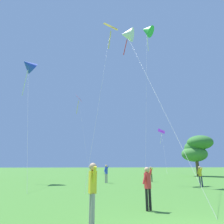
% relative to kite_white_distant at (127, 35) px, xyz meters
% --- Properties ---
extents(kite_white_distant, '(2.11, 12.97, 16.81)m').
position_rel_kite_white_distant_xyz_m(kite_white_distant, '(0.00, 0.00, 0.00)').
color(kite_white_distant, white).
rests_on(kite_white_distant, ground_plane).
extents(kite_blue_delta, '(4.93, 10.33, 14.41)m').
position_rel_kite_white_distant_xyz_m(kite_blue_delta, '(-11.32, 4.19, -2.53)').
color(kite_blue_delta, blue).
rests_on(kite_blue_delta, ground_plane).
extents(kite_pink_low, '(3.88, 12.02, 19.74)m').
position_rel_kite_white_distant_xyz_m(kite_pink_low, '(-5.79, 29.92, 1.66)').
color(kite_pink_low, pink).
rests_on(kite_pink_low, ground_plane).
extents(kite_yellow_diamond, '(3.97, 9.12, 20.13)m').
position_rel_kite_white_distant_xyz_m(kite_yellow_diamond, '(-1.49, 2.81, 2.37)').
color(kite_yellow_diamond, yellow).
rests_on(kite_yellow_diamond, ground_plane).
extents(kite_purple_streamer, '(3.70, 7.97, 10.76)m').
position_rel_kite_white_distant_xyz_m(kite_purple_streamer, '(15.04, 27.03, -6.56)').
color(kite_purple_streamer, purple).
rests_on(kite_purple_streamer, ground_plane).
extents(kite_green_small, '(4.78, 8.03, 21.08)m').
position_rel_kite_white_distant_xyz_m(kite_green_small, '(3.88, 3.89, 4.11)').
color(kite_green_small, green).
rests_on(kite_green_small, ground_plane).
extents(person_with_spool, '(0.49, 0.27, 1.57)m').
position_rel_kite_white_distant_xyz_m(person_with_spool, '(-1.98, -10.45, -14.93)').
color(person_with_spool, black).
rests_on(person_with_spool, ground_plane).
extents(person_foreground_watcher, '(0.50, 0.21, 1.53)m').
position_rel_kite_white_distant_xyz_m(person_foreground_watcher, '(2.85, 2.43, -14.96)').
color(person_foreground_watcher, black).
rests_on(person_foreground_watcher, ground_plane).
extents(person_in_red_shirt, '(0.53, 0.34, 1.72)m').
position_rel_kite_white_distant_xyz_m(person_in_red_shirt, '(-1.99, 1.87, -14.84)').
color(person_in_red_shirt, gray).
rests_on(person_in_red_shirt, ground_plane).
extents(person_child_small, '(0.34, 0.47, 1.59)m').
position_rel_kite_white_distant_xyz_m(person_child_small, '(5.26, -2.65, -14.92)').
color(person_child_small, '#2D3351').
rests_on(person_child_small, ground_plane).
extents(person_far_back, '(0.24, 0.55, 1.70)m').
position_rel_kite_white_distant_xyz_m(person_far_back, '(-4.18, -11.94, -14.86)').
color(person_far_back, gray).
rests_on(person_far_back, ground_plane).
extents(tree_left_oak, '(4.72, 5.00, 6.48)m').
position_rel_kite_white_distant_xyz_m(tree_left_oak, '(14.35, 11.77, -11.52)').
color(tree_left_oak, brown).
rests_on(tree_left_oak, ground_plane).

